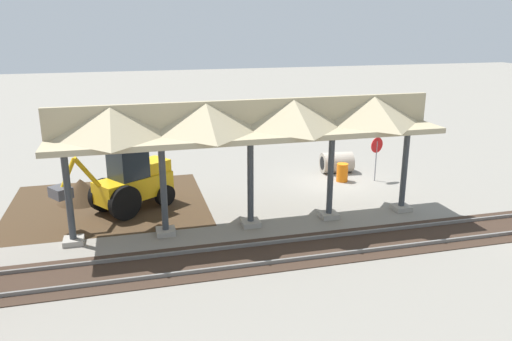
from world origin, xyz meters
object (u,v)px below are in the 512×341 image
Objects in this scene: backhoe at (131,181)px; concrete_pipe at (337,162)px; traffic_barrel at (342,173)px; stop_sign at (377,150)px.

backhoe is 10.85m from concrete_pipe.
traffic_barrel is at bearing 76.92° from concrete_pipe.
concrete_pipe is at bearing -165.03° from backhoe.
backhoe is 5.36× the size of traffic_barrel.
backhoe reaches higher than traffic_barrel.
stop_sign is at bearing 168.26° from traffic_barrel.
stop_sign is at bearing 125.01° from concrete_pipe.
stop_sign reaches higher than concrete_pipe.
concrete_pipe is 1.85× the size of traffic_barrel.
backhoe is (11.72, 1.00, -0.31)m from stop_sign.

